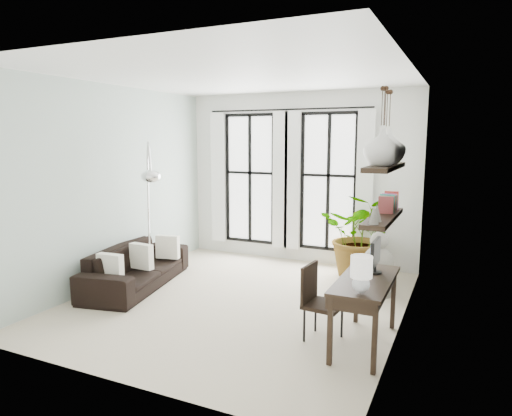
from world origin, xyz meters
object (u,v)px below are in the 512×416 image
Objects in this scene: desk_chair at (317,297)px; buddha at (378,268)px; arc_lamp at (149,178)px; sofa at (137,266)px; plant at (361,235)px; desk at (364,285)px.

desk_chair is 1.95m from buddha.
arc_lamp reaches higher than desk_chair.
sofa is 1.42m from arc_lamp.
buddha is at bearing -60.91° from plant.
sofa is at bearing 173.81° from desk_chair.
desk is 0.59m from desk_chair.
buddha is (3.57, 1.26, 0.08)m from sofa.
arc_lamp reaches higher than sofa.
arc_lamp is (-3.04, -1.77, 1.00)m from plant.
sofa is 3.78m from buddha.
desk_chair is (-0.54, 0.02, -0.23)m from desk.
buddha is (0.37, 1.91, -0.11)m from desk_chair.
plant is 1.63× the size of desk_chair.
plant is 0.63× the size of arc_lamp.
desk_chair is at bearing -100.86° from buddha.
desk is at bearing 3.55° from desk_chair.
sofa is 1.65× the size of desk.
desk is 3.88m from arc_lamp.
desk is 1.51× the size of desk_chair.
plant is at bearing -68.54° from sofa.
plant is 2.75m from desk.
desk is at bearing -111.37° from sofa.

